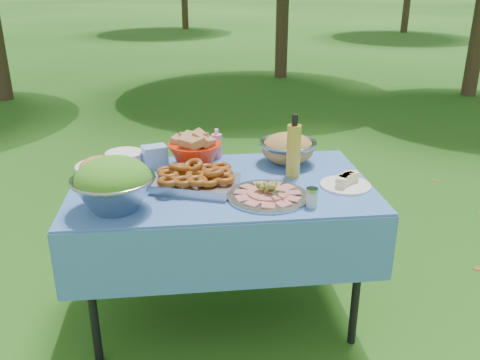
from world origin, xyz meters
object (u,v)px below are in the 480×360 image
picnic_table (222,251)px  oil_bottle (294,146)px  plate_stack (124,159)px  pasta_bowl_steel (288,148)px  salad_bowl (113,184)px  bread_bowl (195,148)px  charcuterie_platter (268,189)px

picnic_table → oil_bottle: size_ratio=4.51×
plate_stack → oil_bottle: oil_bottle is taller
picnic_table → pasta_bowl_steel: (0.38, 0.27, 0.46)m
salad_bowl → bread_bowl: 0.63m
pasta_bowl_steel → oil_bottle: bearing=-93.6°
bread_bowl → charcuterie_platter: bread_bowl is taller
salad_bowl → plate_stack: bearing=91.4°
picnic_table → bread_bowl: size_ratio=5.12×
salad_bowl → plate_stack: (-0.01, 0.56, -0.08)m
plate_stack → pasta_bowl_steel: (0.88, -0.05, 0.05)m
salad_bowl → bread_bowl: size_ratio=1.26×
plate_stack → charcuterie_platter: bearing=-36.3°
charcuterie_platter → oil_bottle: bearing=56.0°
salad_bowl → charcuterie_platter: (0.68, 0.05, -0.07)m
salad_bowl → oil_bottle: bearing=19.4°
charcuterie_platter → oil_bottle: (0.17, 0.25, 0.12)m
bread_bowl → charcuterie_platter: (0.32, -0.47, -0.05)m
pasta_bowl_steel → charcuterie_platter: bearing=-111.9°
pasta_bowl_steel → oil_bottle: size_ratio=0.95×
plate_stack → bread_bowl: (0.38, -0.04, 0.06)m
bread_bowl → charcuterie_platter: size_ratio=0.75×
pasta_bowl_steel → charcuterie_platter: size_ratio=0.81×
pasta_bowl_steel → charcuterie_platter: 0.50m
bread_bowl → oil_bottle: 0.54m
charcuterie_platter → oil_bottle: size_ratio=1.18×
pasta_bowl_steel → charcuterie_platter: (-0.18, -0.46, -0.04)m
salad_bowl → oil_bottle: 0.91m
oil_bottle → picnic_table: bearing=-170.6°
bread_bowl → pasta_bowl_steel: (0.50, -0.01, -0.01)m
bread_bowl → pasta_bowl_steel: size_ratio=0.93×
bread_bowl → salad_bowl: bearing=-125.2°
salad_bowl → bread_bowl: salad_bowl is taller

